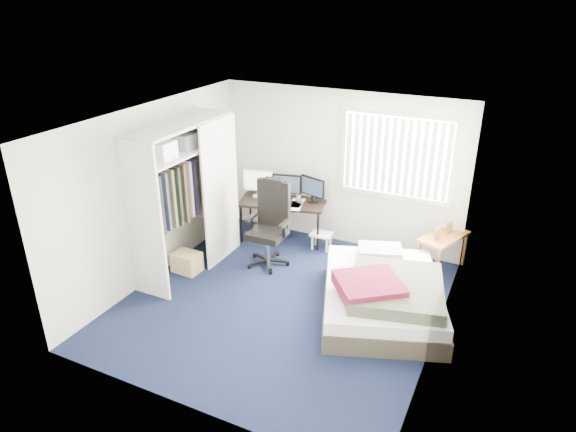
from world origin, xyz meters
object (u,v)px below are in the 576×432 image
(desk, at_px, (283,198))
(nightstand, at_px, (443,239))
(bed, at_px, (383,294))
(office_chair, at_px, (270,232))

(desk, height_order, nightstand, desk)
(nightstand, bearing_deg, bed, -107.77)
(desk, relative_size, office_chair, 1.15)
(desk, bearing_deg, office_chair, -77.78)
(bed, bearing_deg, desk, 146.79)
(desk, bearing_deg, nightstand, 2.05)
(nightstand, relative_size, bed, 0.39)
(desk, xyz_separation_m, bed, (2.12, -1.38, -0.45))
(office_chair, relative_size, nightstand, 1.45)
(nightstand, distance_m, bed, 1.57)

